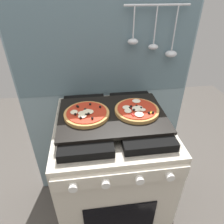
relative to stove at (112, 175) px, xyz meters
name	(u,v)px	position (x,y,z in m)	size (l,w,h in m)	color
ground_plane	(112,214)	(0.00, 0.00, -0.45)	(4.00, 4.00, 0.00)	#4C4742
kitchen_backsplash	(106,103)	(0.00, 0.34, 0.34)	(1.10, 0.09, 1.55)	#7A939E
stove	(112,175)	(0.00, 0.00, 0.00)	(0.60, 0.64, 0.90)	beige
baking_tray	(112,115)	(0.00, 0.00, 0.46)	(0.54, 0.38, 0.02)	black
pizza_left	(86,113)	(-0.13, 0.00, 0.48)	(0.23, 0.23, 0.03)	tan
pizza_right	(137,110)	(0.13, 0.00, 0.48)	(0.23, 0.23, 0.03)	tan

